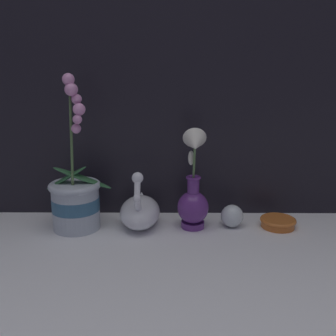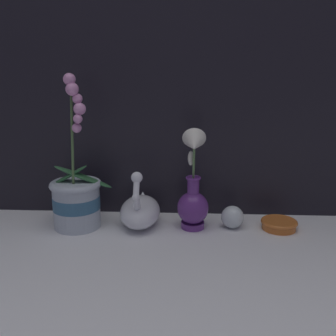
{
  "view_description": "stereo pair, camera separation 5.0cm",
  "coord_description": "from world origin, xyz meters",
  "px_view_note": "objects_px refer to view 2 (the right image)",
  "views": [
    {
      "loc": [
        -0.02,
        -1.03,
        0.49
      ],
      "look_at": [
        -0.03,
        0.11,
        0.19
      ],
      "focal_mm": 42.0,
      "sensor_mm": 36.0,
      "label": 1
    },
    {
      "loc": [
        0.03,
        -1.03,
        0.49
      ],
      "look_at": [
        -0.03,
        0.11,
        0.19
      ],
      "focal_mm": 42.0,
      "sensor_mm": 36.0,
      "label": 2
    }
  ],
  "objects_px": {
    "swan_figurine": "(140,210)",
    "amber_dish": "(279,224)",
    "blue_vase": "(193,196)",
    "glass_sphere": "(232,217)",
    "orchid_potted_plant": "(76,196)"
  },
  "relations": [
    {
      "from": "blue_vase",
      "to": "glass_sphere",
      "type": "relative_size",
      "value": 4.54
    },
    {
      "from": "blue_vase",
      "to": "amber_dish",
      "type": "distance_m",
      "value": 0.28
    },
    {
      "from": "orchid_potted_plant",
      "to": "amber_dish",
      "type": "bearing_deg",
      "value": 0.99
    },
    {
      "from": "orchid_potted_plant",
      "to": "blue_vase",
      "type": "xyz_separation_m",
      "value": [
        0.36,
        -0.0,
        0.01
      ]
    },
    {
      "from": "orchid_potted_plant",
      "to": "blue_vase",
      "type": "bearing_deg",
      "value": -0.17
    },
    {
      "from": "blue_vase",
      "to": "swan_figurine",
      "type": "bearing_deg",
      "value": 171.67
    },
    {
      "from": "blue_vase",
      "to": "amber_dish",
      "type": "height_order",
      "value": "blue_vase"
    },
    {
      "from": "orchid_potted_plant",
      "to": "amber_dish",
      "type": "distance_m",
      "value": 0.63
    },
    {
      "from": "swan_figurine",
      "to": "blue_vase",
      "type": "height_order",
      "value": "blue_vase"
    },
    {
      "from": "orchid_potted_plant",
      "to": "swan_figurine",
      "type": "relative_size",
      "value": 2.2
    },
    {
      "from": "swan_figurine",
      "to": "blue_vase",
      "type": "bearing_deg",
      "value": -8.33
    },
    {
      "from": "blue_vase",
      "to": "amber_dish",
      "type": "bearing_deg",
      "value": 2.56
    },
    {
      "from": "amber_dish",
      "to": "swan_figurine",
      "type": "bearing_deg",
      "value": 178.38
    },
    {
      "from": "orchid_potted_plant",
      "to": "amber_dish",
      "type": "xyz_separation_m",
      "value": [
        0.63,
        0.01,
        -0.08
      ]
    },
    {
      "from": "swan_figurine",
      "to": "amber_dish",
      "type": "relative_size",
      "value": 1.92
    }
  ]
}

